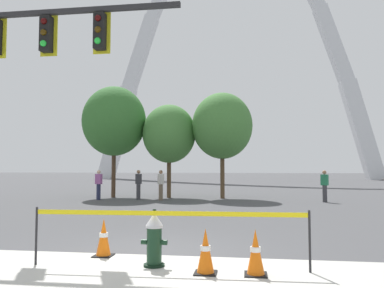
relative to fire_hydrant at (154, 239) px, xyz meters
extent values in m
plane|color=#474749|center=(-0.26, 0.92, -0.47)|extent=(240.00, 240.00, 0.00)
cylinder|color=black|center=(0.00, -0.01, -0.44)|extent=(0.36, 0.36, 0.05)
cylinder|color=#14331E|center=(0.00, -0.01, -0.11)|extent=(0.26, 0.26, 0.62)
cylinder|color=#B7B7BC|center=(0.00, -0.01, 0.22)|extent=(0.30, 0.30, 0.04)
cone|color=#B7B7BC|center=(0.00, -0.01, 0.35)|extent=(0.30, 0.30, 0.22)
cylinder|color=black|center=(0.00, -0.01, 0.49)|extent=(0.06, 0.06, 0.06)
cylinder|color=#14331E|center=(-0.18, -0.01, -0.04)|extent=(0.10, 0.09, 0.09)
cylinder|color=#14331E|center=(0.18, -0.01, -0.04)|extent=(0.10, 0.09, 0.09)
cylinder|color=#14331E|center=(0.00, 0.19, -0.14)|extent=(0.13, 0.14, 0.13)
cylinder|color=black|center=(0.00, 0.27, -0.14)|extent=(0.15, 0.03, 0.15)
cylinder|color=#232326|center=(-2.09, -0.20, 0.04)|extent=(0.04, 0.04, 1.02)
cylinder|color=#232326|center=(2.62, -0.04, 0.04)|extent=(0.04, 0.04, 1.02)
cube|color=yellow|center=(0.26, -0.12, 0.47)|extent=(4.71, 0.17, 0.08)
cube|color=black|center=(-1.15, 0.60, -0.45)|extent=(0.36, 0.36, 0.03)
cone|color=orange|center=(-1.15, 0.60, -0.09)|extent=(0.28, 0.28, 0.70)
cylinder|color=white|center=(-1.15, 0.60, -0.05)|extent=(0.17, 0.17, 0.08)
cube|color=black|center=(0.93, -0.34, -0.45)|extent=(0.36, 0.36, 0.03)
cone|color=orange|center=(0.93, -0.34, -0.09)|extent=(0.28, 0.28, 0.70)
cylinder|color=white|center=(0.93, -0.34, -0.05)|extent=(0.17, 0.17, 0.08)
cube|color=black|center=(1.73, -0.31, -0.45)|extent=(0.36, 0.36, 0.03)
cone|color=orange|center=(1.73, -0.31, -0.09)|extent=(0.28, 0.28, 0.70)
cylinder|color=white|center=(1.73, -0.31, -0.05)|extent=(0.17, 0.17, 0.08)
cube|color=#232326|center=(-3.73, 2.17, 5.13)|extent=(7.60, 0.12, 0.12)
cube|color=black|center=(-3.33, 2.17, 4.58)|extent=(0.26, 0.24, 0.90)
cube|color=gold|center=(-3.33, 2.31, 4.58)|extent=(0.44, 0.03, 1.04)
sphere|color=#360606|center=(-3.33, 2.04, 4.86)|extent=(0.16, 0.16, 0.16)
sphere|color=#392706|center=(-3.33, 2.04, 4.58)|extent=(0.16, 0.16, 0.16)
sphere|color=green|center=(-3.33, 2.04, 4.30)|extent=(0.16, 0.16, 0.16)
cube|color=black|center=(-1.93, 2.17, 4.58)|extent=(0.26, 0.24, 0.90)
cube|color=gold|center=(-1.93, 2.31, 4.58)|extent=(0.44, 0.03, 1.04)
sphere|color=#360606|center=(-1.93, 2.04, 4.86)|extent=(0.16, 0.16, 0.16)
sphere|color=#392706|center=(-1.93, 2.04, 4.58)|extent=(0.16, 0.16, 0.16)
sphere|color=green|center=(-1.93, 2.04, 4.30)|extent=(0.16, 0.16, 0.16)
cube|color=silver|center=(-18.81, 52.14, 6.71)|extent=(5.87, 2.20, 15.00)
cube|color=silver|center=(-15.10, 52.14, 19.63)|extent=(5.61, 1.97, 12.18)
cube|color=silver|center=(14.58, 52.14, 19.63)|extent=(5.61, 1.97, 12.18)
cube|color=silver|center=(18.29, 52.14, 6.71)|extent=(5.87, 2.20, 15.00)
cylinder|color=#473323|center=(-6.09, 14.94, 0.93)|extent=(0.24, 0.24, 2.78)
ellipsoid|color=#336B2D|center=(-6.09, 14.94, 3.99)|extent=(3.71, 3.71, 4.08)
cylinder|color=brown|center=(-2.83, 15.12, 0.68)|extent=(0.24, 0.24, 2.30)
ellipsoid|color=#427A38|center=(-2.83, 15.12, 3.22)|extent=(3.07, 3.07, 3.38)
cylinder|color=brown|center=(0.25, 15.03, 0.81)|extent=(0.24, 0.24, 2.56)
ellipsoid|color=#427A38|center=(0.25, 15.03, 3.62)|extent=(3.41, 3.41, 3.75)
cylinder|color=brown|center=(-2.91, 13.36, -0.05)|extent=(0.22, 0.22, 0.84)
cube|color=beige|center=(-2.91, 13.36, 0.64)|extent=(0.38, 0.38, 0.54)
sphere|color=#936B4C|center=(-2.91, 13.36, 1.02)|extent=(0.20, 0.20, 0.20)
cylinder|color=#38383D|center=(-4.23, 13.68, -0.05)|extent=(0.22, 0.22, 0.84)
cube|color=#333338|center=(-4.23, 13.68, 0.64)|extent=(0.39, 0.30, 0.54)
sphere|color=#936B4C|center=(-4.23, 13.68, 1.02)|extent=(0.20, 0.20, 0.20)
cylinder|color=#232847|center=(-6.29, 13.18, -0.05)|extent=(0.22, 0.22, 0.84)
cube|color=#995193|center=(-6.29, 13.18, 0.64)|extent=(0.37, 0.25, 0.54)
sphere|color=beige|center=(-6.29, 13.18, 1.02)|extent=(0.20, 0.20, 0.20)
cylinder|color=#38383D|center=(5.45, 13.36, -0.05)|extent=(0.22, 0.22, 0.84)
cube|color=#23754C|center=(5.45, 13.36, 0.64)|extent=(0.39, 0.35, 0.54)
sphere|color=#936B4C|center=(5.45, 13.36, 1.02)|extent=(0.20, 0.20, 0.20)
camera|label=1|loc=(1.61, -6.62, 1.25)|focal=35.92mm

